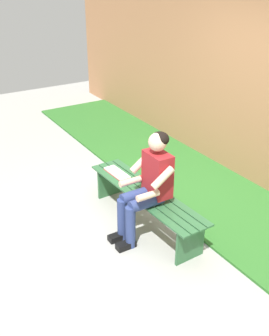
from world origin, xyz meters
TOP-DOWN VIEW (x-y plane):
  - ground_plane at (1.20, 1.00)m, footprint 10.00×7.00m
  - grass_strip at (0.00, -1.23)m, footprint 9.00×1.75m
  - brick_wall at (0.50, -1.94)m, footprint 9.50×0.24m
  - bench_near at (0.00, 0.00)m, footprint 1.87×0.48m
  - person_seated at (-0.20, 0.10)m, footprint 0.50×0.69m
  - apple at (0.24, -0.08)m, footprint 0.08×0.08m
  - book_open at (0.56, 0.06)m, footprint 0.42×0.17m

SIDE VIEW (x-z plane):
  - ground_plane at x=1.20m, z-range -0.04..0.00m
  - grass_strip at x=0.00m, z-range 0.00..0.03m
  - bench_near at x=0.00m, z-range 0.12..0.55m
  - book_open at x=0.56m, z-range 0.43..0.46m
  - apple at x=0.24m, z-range 0.43..0.52m
  - person_seated at x=-0.20m, z-range 0.06..1.30m
  - brick_wall at x=0.50m, z-range 0.00..2.70m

